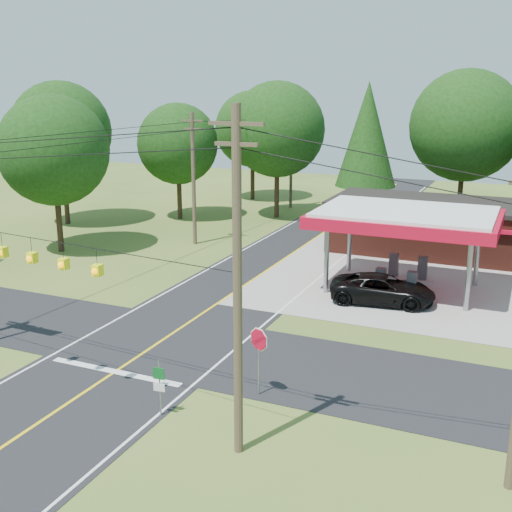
% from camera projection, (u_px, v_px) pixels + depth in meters
% --- Properties ---
extents(ground, '(120.00, 120.00, 0.00)m').
position_uv_depth(ground, '(160.00, 342.00, 30.84)').
color(ground, '#405D20').
rests_on(ground, ground).
extents(main_highway, '(8.00, 120.00, 0.02)m').
position_uv_depth(main_highway, '(160.00, 342.00, 30.84)').
color(main_highway, black).
rests_on(main_highway, ground).
extents(cross_road, '(70.00, 7.00, 0.02)m').
position_uv_depth(cross_road, '(160.00, 342.00, 30.84)').
color(cross_road, black).
rests_on(cross_road, ground).
extents(lane_center_yellow, '(0.15, 110.00, 0.00)m').
position_uv_depth(lane_center_yellow, '(160.00, 342.00, 30.83)').
color(lane_center_yellow, yellow).
rests_on(lane_center_yellow, main_highway).
extents(gas_canopy, '(10.60, 7.40, 4.88)m').
position_uv_depth(gas_canopy, '(406.00, 220.00, 37.74)').
color(gas_canopy, gray).
rests_on(gas_canopy, ground).
extents(convenience_store, '(16.40, 7.55, 3.80)m').
position_uv_depth(convenience_store, '(444.00, 227.00, 46.79)').
color(convenience_store, '#502016').
rests_on(convenience_store, ground).
extents(utility_pole_near_right, '(1.80, 0.30, 11.50)m').
position_uv_depth(utility_pole_near_right, '(237.00, 283.00, 20.19)').
color(utility_pole_near_right, '#473828').
rests_on(utility_pole_near_right, ground).
extents(utility_pole_far_left, '(1.80, 0.30, 10.00)m').
position_uv_depth(utility_pole_far_left, '(193.00, 177.00, 48.51)').
color(utility_pole_far_left, '#473828').
rests_on(utility_pole_far_left, ground).
extents(utility_pole_north, '(0.30, 0.30, 9.50)m').
position_uv_depth(utility_pole_north, '(291.00, 160.00, 63.08)').
color(utility_pole_north, '#473828').
rests_on(utility_pole_north, ground).
extents(overhead_beacons, '(17.04, 2.04, 1.03)m').
position_uv_depth(overhead_beacons, '(46.00, 243.00, 24.31)').
color(overhead_beacons, black).
rests_on(overhead_beacons, ground).
extents(treeline_backdrop, '(70.27, 51.59, 13.30)m').
position_uv_depth(treeline_backdrop, '(330.00, 144.00, 49.80)').
color(treeline_backdrop, '#332316').
rests_on(treeline_backdrop, ground).
extents(suv_car, '(6.55, 6.55, 1.62)m').
position_uv_depth(suv_car, '(383.00, 289.00, 36.18)').
color(suv_car, black).
rests_on(suv_car, ground).
extents(octagonal_stop_sign, '(0.91, 0.42, 2.87)m').
position_uv_depth(octagonal_stop_sign, '(259.00, 345.00, 25.09)').
color(octagonal_stop_sign, gray).
rests_on(octagonal_stop_sign, ground).
extents(route_sign_post, '(0.46, 0.11, 2.24)m').
position_uv_depth(route_sign_post, '(159.00, 383.00, 23.69)').
color(route_sign_post, gray).
rests_on(route_sign_post, ground).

